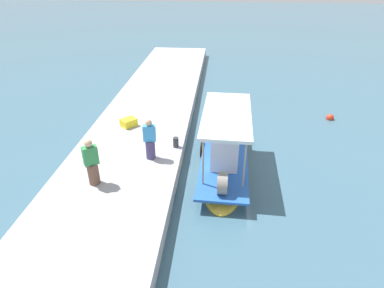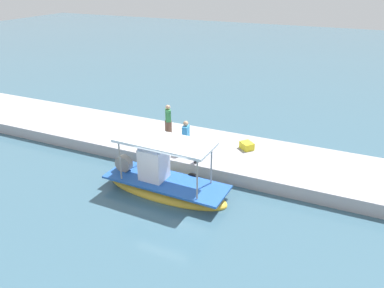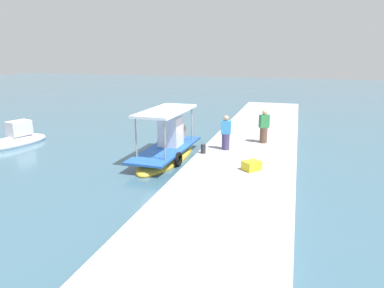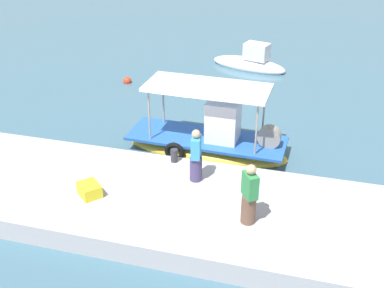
# 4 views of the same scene
# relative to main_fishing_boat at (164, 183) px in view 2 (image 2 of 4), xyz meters

# --- Properties ---
(ground_plane) EXTENTS (120.00, 120.00, 0.00)m
(ground_plane) POSITION_rel_main_fishing_boat_xyz_m (-0.40, 0.08, -0.45)
(ground_plane) COLOR #3C6174
(dock_quay) EXTENTS (36.00, 4.59, 0.64)m
(dock_quay) POSITION_rel_main_fishing_boat_xyz_m (-0.40, -4.07, -0.13)
(dock_quay) COLOR #A9A7AC
(dock_quay) RESTS_ON ground_plane
(main_fishing_boat) EXTENTS (6.00, 2.08, 2.91)m
(main_fishing_boat) POSITION_rel_main_fishing_boat_xyz_m (0.00, 0.00, 0.00)
(main_fishing_boat) COLOR gold
(main_fishing_boat) RESTS_ON ground_plane
(fisherman_near_bollard) EXTENTS (0.43, 0.51, 1.70)m
(fisherman_near_bollard) POSITION_rel_main_fishing_boat_xyz_m (0.29, -2.95, 0.96)
(fisherman_near_bollard) COLOR #423963
(fisherman_near_bollard) RESTS_ON dock_quay
(fisherman_by_crate) EXTENTS (0.55, 0.57, 1.77)m
(fisherman_by_crate) POSITION_rel_main_fishing_boat_xyz_m (2.17, -4.61, 0.99)
(fisherman_by_crate) COLOR brown
(fisherman_by_crate) RESTS_ON dock_quay
(mooring_bollard) EXTENTS (0.24, 0.24, 0.44)m
(mooring_bollard) POSITION_rel_main_fishing_boat_xyz_m (-0.68, -2.07, 0.41)
(mooring_bollard) COLOR #2D2D33
(mooring_bollard) RESTS_ON dock_quay
(cargo_crate) EXTENTS (0.87, 0.86, 0.37)m
(cargo_crate) POSITION_rel_main_fishing_boat_xyz_m (-2.47, -4.59, 0.38)
(cargo_crate) COLOR yellow
(cargo_crate) RESTS_ON dock_quay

